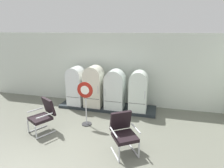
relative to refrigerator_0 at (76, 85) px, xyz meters
The scene contains 10 objects.
ground 3.31m from the refrigerator_0, 66.85° to the right, with size 12.00×10.00×0.05m, color #646559.
back_wall 1.55m from the refrigerator_0, 30.77° to the left, with size 11.76×0.12×2.90m.
display_plinth 1.52m from the refrigerator_0, ahead, with size 3.79×0.95×0.11m, color #242B2F.
refrigerator_0 is the anchor object (origin of this frame).
refrigerator_1 0.75m from the refrigerator_0, ahead, with size 0.68×0.69×1.59m.
refrigerator_2 1.59m from the refrigerator_0, ahead, with size 0.71×0.63×1.49m.
refrigerator_3 2.47m from the refrigerator_0, ahead, with size 0.64×0.62×1.49m.
armchair_left 2.11m from the refrigerator_0, 93.32° to the right, with size 0.82×0.87×1.03m.
armchair_right 3.44m from the refrigerator_0, 45.58° to the right, with size 0.84×0.88×1.03m.
sign_stand 1.69m from the refrigerator_0, 55.09° to the right, with size 0.51×0.32×1.46m.
Camera 1 is at (1.92, -3.65, 2.99)m, focal length 30.14 mm.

